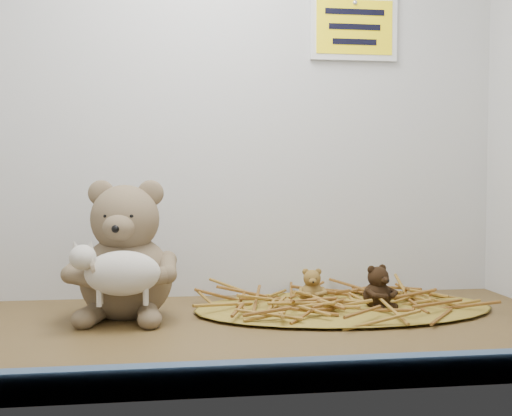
{
  "coord_description": "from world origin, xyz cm",
  "views": [
    {
      "loc": [
        -8.24,
        -100.04,
        24.93
      ],
      "look_at": [
        6.12,
        3.7,
        19.34
      ],
      "focal_mm": 45.0,
      "sensor_mm": 36.0,
      "label": 1
    }
  ],
  "objects": [
    {
      "name": "alcove_shell",
      "position": [
        0.0,
        9.0,
        45.0
      ],
      "size": [
        120.4,
        60.2,
        90.4
      ],
      "color": "#463318",
      "rests_on": "ground"
    },
    {
      "name": "front_rail",
      "position": [
        0.0,
        -28.8,
        1.8
      ],
      "size": [
        119.28,
        2.2,
        3.6
      ],
      "primitive_type": "cube",
      "color": "#3D5475",
      "rests_on": "shelf_floor"
    },
    {
      "name": "straw_bed",
      "position": [
        23.68,
        12.86,
        0.53
      ],
      "size": [
        55.1,
        31.99,
        1.07
      ],
      "primitive_type": "ellipsoid",
      "color": "brown",
      "rests_on": "shelf_floor"
    },
    {
      "name": "main_teddy",
      "position": [
        -15.44,
        12.34,
        11.93
      ],
      "size": [
        21.83,
        22.75,
        23.86
      ],
      "primitive_type": null,
      "rotation": [
        0.0,
        0.0,
        -0.14
      ],
      "color": "#786449",
      "rests_on": "shelf_floor"
    },
    {
      "name": "toy_lamb",
      "position": [
        -15.44,
        3.79,
        9.02
      ],
      "size": [
        15.71,
        9.59,
        10.15
      ],
      "primitive_type": null,
      "color": "beige",
      "rests_on": "main_teddy"
    },
    {
      "name": "mini_teddy_tan",
      "position": [
        18.21,
        15.3,
        4.37
      ],
      "size": [
        5.98,
        6.24,
        6.61
      ],
      "primitive_type": null,
      "rotation": [
        0.0,
        0.0,
        -0.12
      ],
      "color": "brown",
      "rests_on": "straw_bed"
    },
    {
      "name": "mini_teddy_brown",
      "position": [
        29.15,
        10.42,
        4.94
      ],
      "size": [
        8.56,
        8.71,
        7.75
      ],
      "primitive_type": null,
      "rotation": [
        0.0,
        0.0,
        0.47
      ],
      "color": "black",
      "rests_on": "straw_bed"
    },
    {
      "name": "wall_sign",
      "position": [
        30.0,
        29.4,
        55.0
      ],
      "size": [
        16.0,
        1.2,
        11.0
      ],
      "primitive_type": "cube",
      "color": "yellow",
      "rests_on": "back_wall"
    }
  ]
}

